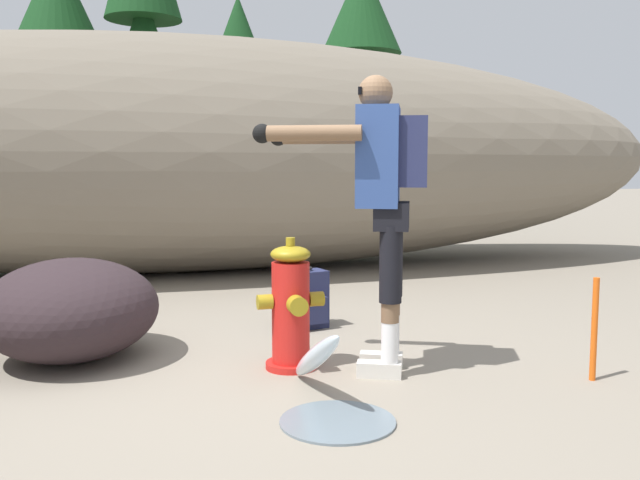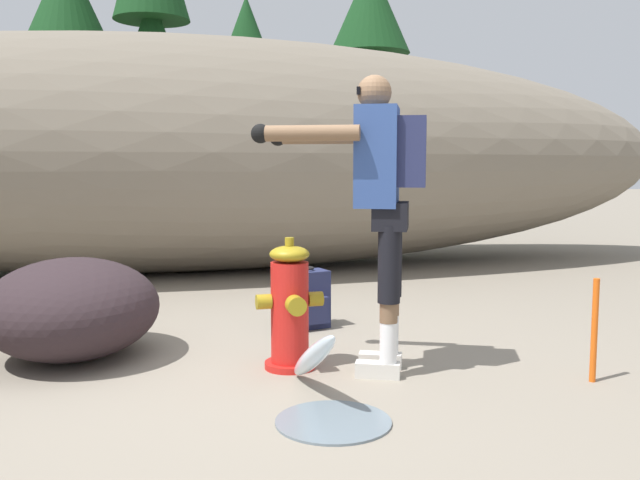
{
  "view_description": "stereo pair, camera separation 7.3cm",
  "coord_description": "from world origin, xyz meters",
  "px_view_note": "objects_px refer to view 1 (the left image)",
  "views": [
    {
      "loc": [
        -0.82,
        -3.75,
        1.22
      ],
      "look_at": [
        0.42,
        0.44,
        0.75
      ],
      "focal_mm": 37.67,
      "sensor_mm": 36.0,
      "label": 1
    },
    {
      "loc": [
        -0.75,
        -3.77,
        1.22
      ],
      "look_at": [
        0.42,
        0.44,
        0.75
      ],
      "focal_mm": 37.67,
      "sensor_mm": 36.0,
      "label": 2
    }
  ],
  "objects_px": {
    "boulder_mid": "(71,309)",
    "survey_stake": "(594,329)",
    "fire_hydrant": "(291,309)",
    "spare_backpack": "(306,300)",
    "utility_worker": "(380,186)"
  },
  "relations": [
    {
      "from": "boulder_mid",
      "to": "survey_stake",
      "type": "height_order",
      "value": "boulder_mid"
    },
    {
      "from": "boulder_mid",
      "to": "survey_stake",
      "type": "xyz_separation_m",
      "value": [
        2.91,
        -1.33,
        -0.02
      ]
    },
    {
      "from": "fire_hydrant",
      "to": "survey_stake",
      "type": "height_order",
      "value": "fire_hydrant"
    },
    {
      "from": "spare_backpack",
      "to": "survey_stake",
      "type": "height_order",
      "value": "survey_stake"
    },
    {
      "from": "utility_worker",
      "to": "fire_hydrant",
      "type": "bearing_deg",
      "value": 0.4
    },
    {
      "from": "fire_hydrant",
      "to": "boulder_mid",
      "type": "xyz_separation_m",
      "value": [
        -1.3,
        0.61,
        -0.05
      ]
    },
    {
      "from": "fire_hydrant",
      "to": "survey_stake",
      "type": "bearing_deg",
      "value": -24.11
    },
    {
      "from": "utility_worker",
      "to": "spare_backpack",
      "type": "height_order",
      "value": "utility_worker"
    },
    {
      "from": "fire_hydrant",
      "to": "spare_backpack",
      "type": "relative_size",
      "value": 1.71
    },
    {
      "from": "utility_worker",
      "to": "survey_stake",
      "type": "xyz_separation_m",
      "value": [
        1.13,
        -0.5,
        -0.82
      ]
    },
    {
      "from": "utility_worker",
      "to": "survey_stake",
      "type": "bearing_deg",
      "value": -179.13
    },
    {
      "from": "utility_worker",
      "to": "boulder_mid",
      "type": "relative_size",
      "value": 1.48
    },
    {
      "from": "utility_worker",
      "to": "spare_backpack",
      "type": "bearing_deg",
      "value": -59.76
    },
    {
      "from": "spare_backpack",
      "to": "boulder_mid",
      "type": "bearing_deg",
      "value": -89.1
    },
    {
      "from": "fire_hydrant",
      "to": "spare_backpack",
      "type": "height_order",
      "value": "fire_hydrant"
    }
  ]
}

